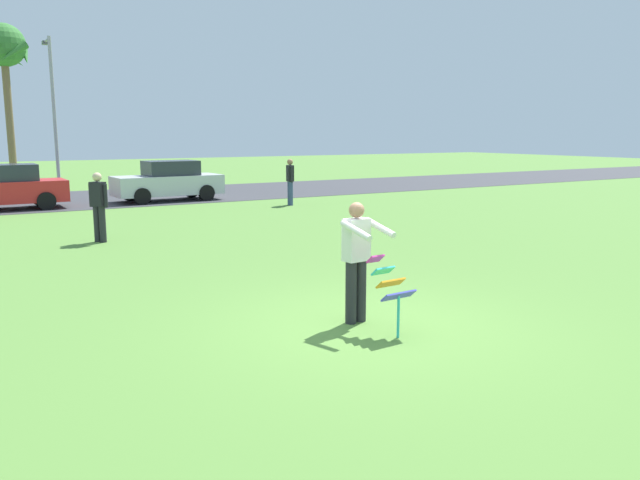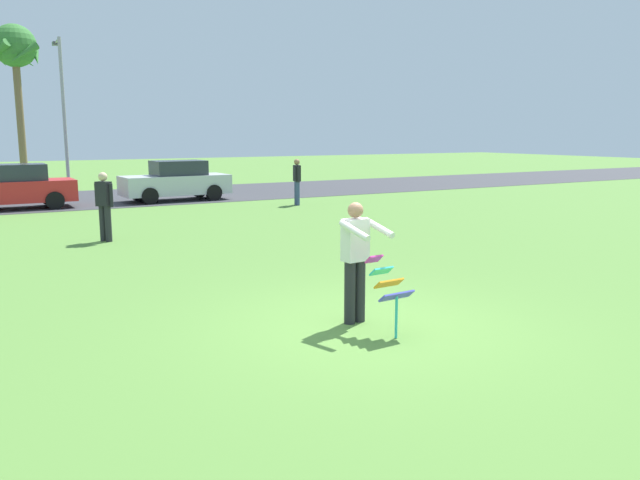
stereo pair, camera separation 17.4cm
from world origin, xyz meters
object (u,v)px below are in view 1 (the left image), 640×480
parked_car_silver (168,182)px  streetlight_pole (53,104)px  person_walker_near (99,205)px  person_walker_far (290,180)px  kite_held (390,285)px  parked_car_red (3,188)px  palm_tree_right_near (4,52)px  person_kite_flyer (357,257)px

parked_car_silver → streetlight_pole: 8.28m
streetlight_pole → person_walker_near: bearing=-94.9°
parked_car_silver → streetlight_pole: size_ratio=0.61×
person_walker_far → kite_held: bearing=-113.1°
kite_held → parked_car_silver: bearing=81.7°
kite_held → parked_car_red: parked_car_red is taller
streetlight_pole → person_walker_near: 15.93m
palm_tree_right_near → person_walker_near: (0.22, -19.45, -5.71)m
palm_tree_right_near → person_walker_far: (8.12, -14.67, -5.71)m
kite_held → person_kite_flyer: bearing=96.5°
person_walker_near → person_walker_far: bearing=31.2°
person_walker_near → person_walker_far: same height
parked_car_red → person_kite_flyer: bearing=-79.6°
parked_car_silver → palm_tree_right_near: 13.17m
kite_held → parked_car_silver: parked_car_silver is taller
kite_held → person_walker_far: (6.11, 14.31, 0.25)m
parked_car_silver → streetlight_pole: streetlight_pole is taller
parked_car_red → streetlight_pole: (2.83, 6.96, 3.22)m
parked_car_red → streetlight_pole: 8.18m
kite_held → parked_car_red: size_ratio=0.25×
kite_held → person_walker_near: size_ratio=0.61×
kite_held → palm_tree_right_near: (-2.01, 28.98, 5.96)m
streetlight_pole → person_walker_far: 13.01m
parked_car_silver → palm_tree_right_near: palm_tree_right_near is taller
palm_tree_right_near → person_walker_near: palm_tree_right_near is taller
person_kite_flyer → parked_car_silver: (2.72, 17.46, -0.18)m
parked_car_red → palm_tree_right_near: size_ratio=0.53×
person_kite_flyer → kite_held: 0.74m
person_kite_flyer → parked_car_red: (-3.22, 17.46, -0.18)m
parked_car_red → parked_car_silver: bearing=0.0°
parked_car_silver → person_walker_near: (-4.43, -8.61, 0.16)m
person_kite_flyer → palm_tree_right_near: bearing=93.9°
parked_car_silver → person_walker_far: (3.47, -3.83, 0.16)m
person_kite_flyer → parked_car_silver: 17.67m
person_kite_flyer → streetlight_pole: streetlight_pole is taller
parked_car_silver → person_kite_flyer: bearing=-98.8°
parked_car_red → palm_tree_right_near: bearing=83.3°
person_walker_near → streetlight_pole: bearing=85.1°
person_kite_flyer → palm_tree_right_near: size_ratio=0.22×
person_kite_flyer → parked_car_red: size_ratio=0.41×
parked_car_silver → person_walker_near: person_walker_near is taller
person_kite_flyer → parked_car_red: person_kite_flyer is taller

